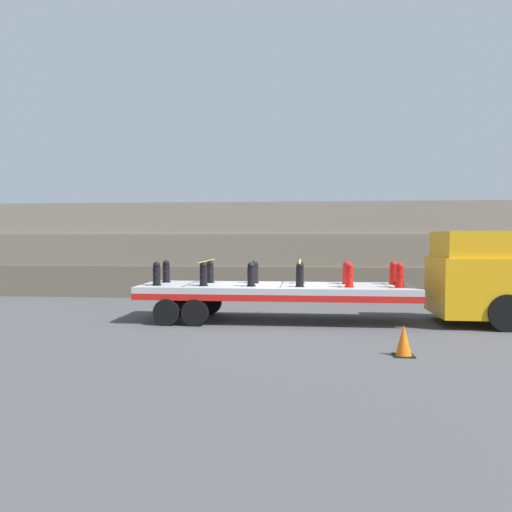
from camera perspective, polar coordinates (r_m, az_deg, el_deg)
name	(u,v)px	position (r m, az deg, el deg)	size (l,w,h in m)	color
ground_plane	(276,321)	(16.47, 2.33, -7.41)	(120.00, 120.00, 0.00)	#474749
rock_cliff	(285,250)	(23.47, 3.35, 0.73)	(60.00, 3.30, 4.32)	#665B4C
truck_cab	(478,277)	(17.14, 24.06, -2.25)	(2.58, 2.72, 2.92)	orange
flatbed_trailer	(263,291)	(16.37, 0.81, -4.03)	(8.87, 2.63, 1.18)	#B2B2B7
fire_hydrant_black_near_0	(157,274)	(16.41, -11.28, -2.02)	(0.30, 0.52, 0.77)	black
fire_hydrant_black_far_0	(166,272)	(17.48, -10.22, -1.77)	(0.30, 0.52, 0.77)	black
fire_hydrant_black_near_1	(203,274)	(16.03, -6.03, -2.09)	(0.30, 0.52, 0.77)	black
fire_hydrant_black_far_1	(210,272)	(17.12, -5.27, -1.82)	(0.30, 0.52, 0.77)	black
fire_hydrant_black_near_2	(251,275)	(15.79, -0.56, -2.14)	(0.30, 0.52, 0.77)	black
fire_hydrant_black_far_2	(255,272)	(16.90, -0.15, -1.86)	(0.30, 0.52, 0.77)	black
fire_hydrant_black_near_3	(300,275)	(15.70, 5.02, -2.17)	(0.30, 0.52, 0.77)	black
fire_hydrant_black_far_3	(300,273)	(16.81, 5.06, -1.89)	(0.30, 0.52, 0.77)	black
fire_hydrant_red_near_4	(349,275)	(15.76, 10.61, -2.19)	(0.30, 0.52, 0.77)	red
fire_hydrant_red_far_4	(346,273)	(16.87, 10.28, -1.90)	(0.30, 0.52, 0.77)	red
fire_hydrant_red_near_5	(400,276)	(15.97, 16.11, -2.18)	(0.30, 0.52, 0.77)	red
fire_hydrant_red_far_5	(393,273)	(17.06, 15.43, -1.90)	(0.30, 0.52, 0.77)	red
cargo_strap_rear	(207,261)	(16.55, -5.64, -0.56)	(0.05, 2.73, 0.01)	yellow
cargo_strap_middle	(300,261)	(16.23, 5.04, -0.61)	(0.05, 2.73, 0.01)	yellow
traffic_cone	(404,341)	(12.10, 16.52, -9.27)	(0.47, 0.47, 0.72)	black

